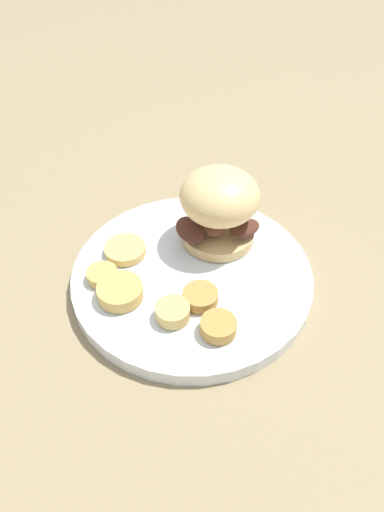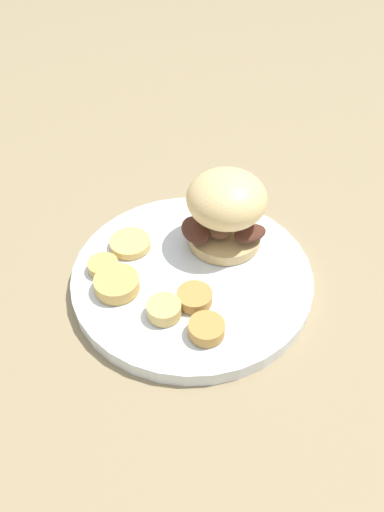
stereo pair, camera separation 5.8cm
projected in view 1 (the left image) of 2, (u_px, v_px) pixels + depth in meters
The scene contains 9 objects.
ground_plane at pixel (192, 282), 0.61m from camera, with size 4.00×4.00×0.00m, color #937F5B.
dinner_plate at pixel (192, 276), 0.61m from camera, with size 0.29×0.29×0.02m.
sandwich at pixel (219, 205), 0.60m from camera, with size 0.11×0.10×0.10m.
potato_round_0 at pixel (173, 312), 0.54m from camera, with size 0.04×0.04×0.02m, color #DBB766.
potato_round_1 at pixel (218, 327), 0.53m from camera, with size 0.04×0.04×0.02m, color #BC8942.
potato_round_2 at pixel (200, 297), 0.56m from camera, with size 0.04×0.04×0.01m, color #BC8942.
potato_round_3 at pixel (125, 250), 0.62m from camera, with size 0.05×0.05×0.01m, color #DBB766.
potato_round_4 at pixel (120, 292), 0.57m from camera, with size 0.05×0.05×0.02m, color tan.
potato_round_5 at pixel (102, 275), 0.59m from camera, with size 0.04×0.04×0.01m, color tan.
Camera 1 is at (-0.32, -0.26, 0.45)m, focal length 35.00 mm.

